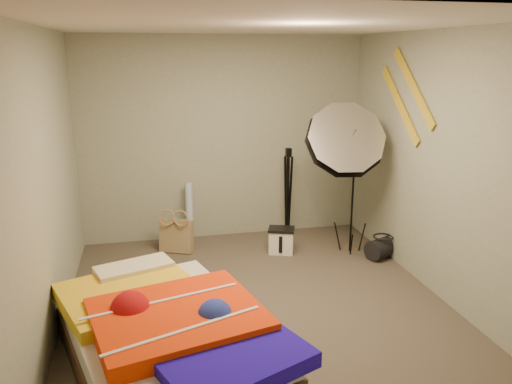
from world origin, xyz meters
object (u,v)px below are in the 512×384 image
object	(u,v)px
bed	(167,336)
camera_tripod	(288,187)
tote_bag	(176,236)
wrapping_roll	(189,213)
duffel_bag	(382,248)
camera_case	(281,241)
photo_umbrella	(344,142)

from	to	relation	value
bed	camera_tripod	distance (m)	2.97
tote_bag	camera_tripod	xyz separation A→B (m)	(1.41, 0.16, 0.47)
wrapping_roll	duffel_bag	bearing A→B (deg)	-24.42
wrapping_roll	duffel_bag	world-z (taller)	wrapping_roll
camera_case	bed	size ratio (longest dim) A/B	0.13
tote_bag	wrapping_roll	size ratio (longest dim) A/B	0.51
photo_umbrella	camera_tripod	bearing A→B (deg)	122.29
wrapping_roll	photo_umbrella	world-z (taller)	photo_umbrella
wrapping_roll	camera_tripod	xyz separation A→B (m)	(1.23, -0.10, 0.29)
bed	tote_bag	bearing A→B (deg)	84.53
duffel_bag	bed	world-z (taller)	bed
bed	camera_tripod	size ratio (longest dim) A/B	1.87
tote_bag	photo_umbrella	world-z (taller)	photo_umbrella
camera_tripod	wrapping_roll	bearing A→B (deg)	175.51
tote_bag	duffel_bag	bearing A→B (deg)	6.87
tote_bag	camera_case	xyz separation A→B (m)	(1.20, -0.31, -0.05)
duffel_bag	bed	bearing A→B (deg)	-173.07
tote_bag	camera_tripod	world-z (taller)	camera_tripod
wrapping_roll	photo_umbrella	bearing A→B (deg)	-25.27
camera_case	duffel_bag	world-z (taller)	camera_case
duffel_bag	camera_case	bearing A→B (deg)	135.20
camera_case	camera_tripod	xyz separation A→B (m)	(0.21, 0.47, 0.53)
tote_bag	camera_case	size ratio (longest dim) A/B	1.38
wrapping_roll	camera_case	size ratio (longest dim) A/B	2.69
camera_case	photo_umbrella	xyz separation A→B (m)	(0.64, -0.21, 1.20)
duffel_bag	bed	distance (m)	2.98
camera_case	camera_tripod	distance (m)	0.74
tote_bag	duffel_bag	size ratio (longest dim) A/B	1.03
camera_tripod	camera_case	bearing A→B (deg)	-113.76
tote_bag	duffel_bag	world-z (taller)	tote_bag
photo_umbrella	camera_case	bearing A→B (deg)	161.52
wrapping_roll	camera_case	bearing A→B (deg)	-29.20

